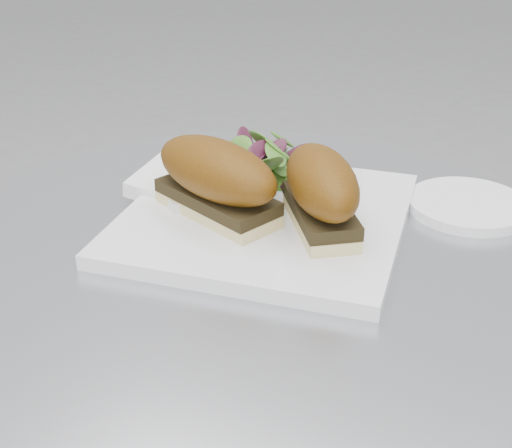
{
  "coord_description": "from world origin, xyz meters",
  "views": [
    {
      "loc": [
        0.32,
        -0.54,
        1.09
      ],
      "look_at": [
        0.01,
        -0.0,
        0.77
      ],
      "focal_mm": 50.0,
      "sensor_mm": 36.0,
      "label": 1
    }
  ],
  "objects_px": {
    "saucer": "(468,205)",
    "plate": "(265,218)",
    "sandwich_left": "(217,177)",
    "sandwich_right": "(321,189)"
  },
  "relations": [
    {
      "from": "saucer",
      "to": "plate",
      "type": "bearing_deg",
      "value": -141.39
    },
    {
      "from": "sandwich_left",
      "to": "saucer",
      "type": "xyz_separation_m",
      "value": [
        0.22,
        0.17,
        -0.05
      ]
    },
    {
      "from": "sandwich_left",
      "to": "sandwich_right",
      "type": "height_order",
      "value": "same"
    },
    {
      "from": "sandwich_left",
      "to": "sandwich_right",
      "type": "bearing_deg",
      "value": 30.92
    },
    {
      "from": "plate",
      "to": "sandwich_left",
      "type": "xyz_separation_m",
      "value": [
        -0.04,
        -0.03,
        0.05
      ]
    },
    {
      "from": "sandwich_right",
      "to": "saucer",
      "type": "bearing_deg",
      "value": 102.01
    },
    {
      "from": "plate",
      "to": "sandwich_right",
      "type": "xyz_separation_m",
      "value": [
        0.07,
        -0.0,
        0.05
      ]
    },
    {
      "from": "plate",
      "to": "sandwich_left",
      "type": "height_order",
      "value": "sandwich_left"
    },
    {
      "from": "saucer",
      "to": "sandwich_right",
      "type": "bearing_deg",
      "value": -127.86
    },
    {
      "from": "plate",
      "to": "sandwich_right",
      "type": "relative_size",
      "value": 1.91
    }
  ]
}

